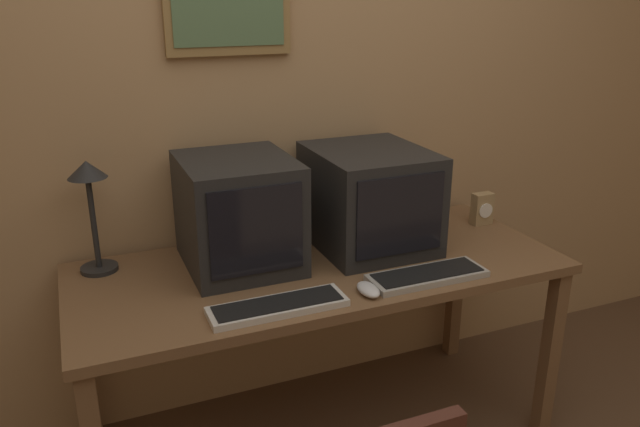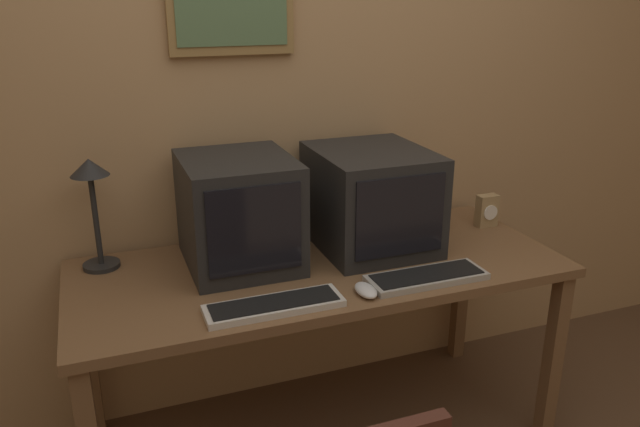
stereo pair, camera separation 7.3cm
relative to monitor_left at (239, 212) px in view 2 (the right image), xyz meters
name	(u,v)px [view 2 (the right image)]	position (x,y,z in m)	size (l,w,h in m)	color
wall_back	(282,96)	(0.26, 0.30, 0.35)	(8.00, 0.08, 2.60)	tan
desk	(320,284)	(0.26, -0.12, -0.28)	(1.77, 0.74, 0.76)	brown
monitor_left	(239,212)	(0.00, 0.00, 0.00)	(0.38, 0.45, 0.39)	black
monitor_right	(371,199)	(0.51, -0.01, -0.01)	(0.41, 0.49, 0.38)	black
keyboard_main	(274,305)	(0.01, -0.39, -0.18)	(0.44, 0.13, 0.03)	beige
keyboard_side	(427,277)	(0.56, -0.38, -0.18)	(0.42, 0.15, 0.03)	#A8A399
mouse_near_keyboard	(366,290)	(0.32, -0.40, -0.18)	(0.06, 0.11, 0.03)	silver
desk_clock	(487,211)	(1.06, 0.00, -0.13)	(0.09, 0.05, 0.14)	#A38456
desk_lamp	(92,191)	(-0.48, 0.13, 0.09)	(0.13, 0.13, 0.40)	black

